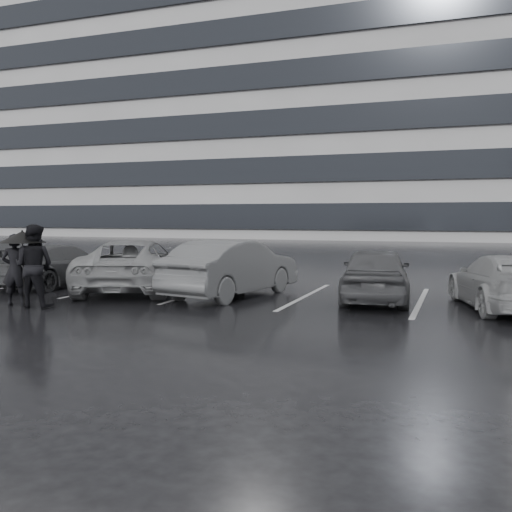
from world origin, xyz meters
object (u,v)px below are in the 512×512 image
object	(u,v)px
car_west_b	(134,265)
pedestrian_left	(15,270)
car_west_a	(232,268)
pedestrian_right	(34,266)
car_main	(376,274)
car_west_c	(60,265)
car_east	(505,282)

from	to	relation	value
car_west_b	pedestrian_left	size ratio (longest dim) A/B	3.04
car_west_a	pedestrian_right	xyz separation A→B (m)	(-3.45, -3.14, 0.21)
car_main	car_west_c	bearing A→B (deg)	-6.34
car_west_a	car_east	bearing A→B (deg)	-168.17
car_east	pedestrian_left	bearing A→B (deg)	3.27
car_main	car_west_a	world-z (taller)	car_west_a
pedestrian_left	car_main	bearing A→B (deg)	-179.62
car_west_b	car_west_c	size ratio (longest dim) A/B	1.20
car_west_b	pedestrian_right	size ratio (longest dim) A/B	2.69
car_main	pedestrian_right	size ratio (longest dim) A/B	2.09
pedestrian_left	car_west_c	bearing A→B (deg)	-89.69
pedestrian_left	pedestrian_right	xyz separation A→B (m)	(0.58, -0.06, 0.11)
car_main	car_west_b	world-z (taller)	car_west_b
car_west_b	car_west_a	bearing A→B (deg)	159.33
car_main	car_west_c	xyz separation A→B (m)	(-9.08, -0.01, -0.06)
car_west_c	pedestrian_right	world-z (taller)	pedestrian_right
car_west_c	pedestrian_right	size ratio (longest dim) A/B	2.25
car_main	car_east	world-z (taller)	car_main
car_west_a	car_west_b	size ratio (longest dim) A/B	0.87
car_east	pedestrian_left	size ratio (longest dim) A/B	2.54
pedestrian_left	car_west_a	bearing A→B (deg)	-166.26
car_west_a	car_east	world-z (taller)	car_west_a
car_main	car_west_b	xyz separation A→B (m)	(-6.43, -0.24, 0.03)
car_east	pedestrian_right	distance (m)	10.30
car_main	pedestrian_right	distance (m)	7.80
car_west_a	car_west_b	xyz separation A→B (m)	(-2.88, 0.05, -0.02)
car_main	car_west_a	bearing A→B (deg)	-1.62
car_east	pedestrian_left	xyz separation A→B (m)	(-10.38, -3.12, 0.21)
car_west_c	car_east	xyz separation A→B (m)	(11.87, -0.25, -0.00)
pedestrian_left	pedestrian_right	size ratio (longest dim) A/B	0.89
car_main	pedestrian_right	xyz separation A→B (m)	(-7.00, -3.44, 0.26)
car_main	car_east	bearing A→B (deg)	168.31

